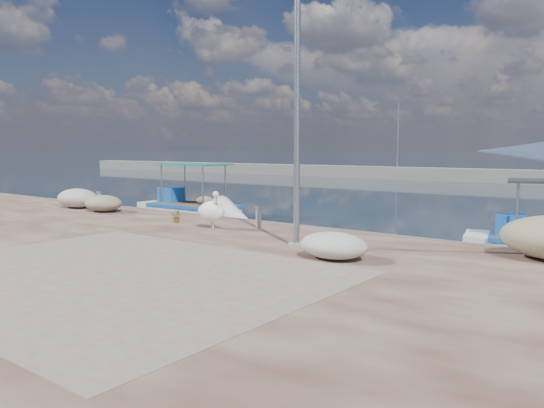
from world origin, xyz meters
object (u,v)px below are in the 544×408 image
(lamp_post, at_px, (298,119))
(bollard_near, at_px, (259,216))
(boat_left, at_px, (193,211))
(pelican, at_px, (212,211))

(lamp_post, relative_size, bollard_near, 9.70)
(bollard_near, bearing_deg, boat_left, 152.06)
(lamp_post, height_order, bollard_near, lamp_post)
(boat_left, bearing_deg, bollard_near, -29.08)
(pelican, distance_m, bollard_near, 1.50)
(pelican, height_order, lamp_post, lamp_post)
(pelican, height_order, bollard_near, pelican)
(boat_left, xyz_separation_m, pelican, (5.60, -4.57, 0.86))
(lamp_post, bearing_deg, pelican, 167.36)
(boat_left, height_order, lamp_post, lamp_post)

